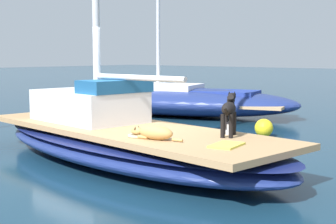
{
  "coord_description": "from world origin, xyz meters",
  "views": [
    {
      "loc": [
        -6.28,
        -6.45,
        1.98
      ],
      "look_at": [
        0.0,
        -1.0,
        1.01
      ],
      "focal_mm": 53.18,
      "sensor_mm": 36.0,
      "label": 1
    }
  ],
  "objects_px": {
    "sailboat_main": "(127,144)",
    "deck_towel": "(227,145)",
    "dog_tan": "(154,133)",
    "coiled_rope": "(138,136)",
    "moored_boat_starboard_side": "(180,100)",
    "dog_black": "(229,110)",
    "deck_winch": "(229,128)",
    "mooring_buoy": "(264,128)"
  },
  "relations": [
    {
      "from": "sailboat_main",
      "to": "deck_towel",
      "type": "relative_size",
      "value": 13.3
    },
    {
      "from": "dog_tan",
      "to": "coiled_rope",
      "type": "bearing_deg",
      "value": 90.17
    },
    {
      "from": "dog_tan",
      "to": "moored_boat_starboard_side",
      "type": "distance_m",
      "value": 8.47
    },
    {
      "from": "dog_tan",
      "to": "dog_black",
      "type": "bearing_deg",
      "value": -32.76
    },
    {
      "from": "coiled_rope",
      "to": "moored_boat_starboard_side",
      "type": "distance_m",
      "value": 8.26
    },
    {
      "from": "deck_towel",
      "to": "moored_boat_starboard_side",
      "type": "bearing_deg",
      "value": 43.78
    },
    {
      "from": "dog_tan",
      "to": "deck_winch",
      "type": "relative_size",
      "value": 4.54
    },
    {
      "from": "dog_black",
      "to": "deck_winch",
      "type": "xyz_separation_m",
      "value": [
        0.14,
        0.08,
        -0.32
      ]
    },
    {
      "from": "dog_black",
      "to": "moored_boat_starboard_side",
      "type": "distance_m",
      "value": 8.13
    },
    {
      "from": "dog_black",
      "to": "coiled_rope",
      "type": "relative_size",
      "value": 2.71
    },
    {
      "from": "dog_tan",
      "to": "deck_winch",
      "type": "height_order",
      "value": "dog_tan"
    },
    {
      "from": "dog_tan",
      "to": "deck_winch",
      "type": "xyz_separation_m",
      "value": [
        1.19,
        -0.6,
        -0.01
      ]
    },
    {
      "from": "deck_towel",
      "to": "moored_boat_starboard_side",
      "type": "distance_m",
      "value": 9.02
    },
    {
      "from": "dog_tan",
      "to": "moored_boat_starboard_side",
      "type": "relative_size",
      "value": 0.12
    },
    {
      "from": "coiled_rope",
      "to": "moored_boat_starboard_side",
      "type": "height_order",
      "value": "moored_boat_starboard_side"
    },
    {
      "from": "moored_boat_starboard_side",
      "to": "sailboat_main",
      "type": "bearing_deg",
      "value": -148.3
    },
    {
      "from": "moored_boat_starboard_side",
      "to": "mooring_buoy",
      "type": "relative_size",
      "value": 18.64
    },
    {
      "from": "dog_tan",
      "to": "deck_winch",
      "type": "distance_m",
      "value": 1.34
    },
    {
      "from": "dog_black",
      "to": "moored_boat_starboard_side",
      "type": "xyz_separation_m",
      "value": [
        5.73,
        5.75,
        -0.59
      ]
    },
    {
      "from": "deck_winch",
      "to": "sailboat_main",
      "type": "bearing_deg",
      "value": 105.94
    },
    {
      "from": "dog_tan",
      "to": "coiled_rope",
      "type": "distance_m",
      "value": 0.36
    },
    {
      "from": "coiled_rope",
      "to": "moored_boat_starboard_side",
      "type": "bearing_deg",
      "value": 34.82
    },
    {
      "from": "dog_black",
      "to": "mooring_buoy",
      "type": "distance_m",
      "value": 4.11
    },
    {
      "from": "dog_tan",
      "to": "deck_towel",
      "type": "relative_size",
      "value": 1.7
    },
    {
      "from": "deck_towel",
      "to": "mooring_buoy",
      "type": "bearing_deg",
      "value": 23.86
    },
    {
      "from": "dog_tan",
      "to": "mooring_buoy",
      "type": "bearing_deg",
      "value": 9.74
    },
    {
      "from": "deck_winch",
      "to": "moored_boat_starboard_side",
      "type": "height_order",
      "value": "moored_boat_starboard_side"
    },
    {
      "from": "deck_towel",
      "to": "moored_boat_starboard_side",
      "type": "xyz_separation_m",
      "value": [
        6.51,
        6.24,
        -0.18
      ]
    },
    {
      "from": "deck_winch",
      "to": "coiled_rope",
      "type": "distance_m",
      "value": 1.53
    },
    {
      "from": "sailboat_main",
      "to": "dog_tan",
      "type": "distance_m",
      "value": 1.5
    },
    {
      "from": "dog_black",
      "to": "moored_boat_starboard_side",
      "type": "height_order",
      "value": "moored_boat_starboard_side"
    },
    {
      "from": "mooring_buoy",
      "to": "coiled_rope",
      "type": "bearing_deg",
      "value": -174.35
    },
    {
      "from": "dog_tan",
      "to": "mooring_buoy",
      "type": "distance_m",
      "value": 4.88
    },
    {
      "from": "dog_tan",
      "to": "deck_winch",
      "type": "bearing_deg",
      "value": -26.69
    },
    {
      "from": "sailboat_main",
      "to": "coiled_rope",
      "type": "xyz_separation_m",
      "value": [
        -0.66,
        -0.93,
        0.35
      ]
    },
    {
      "from": "moored_boat_starboard_side",
      "to": "dog_tan",
      "type": "bearing_deg",
      "value": -143.24
    },
    {
      "from": "dog_black",
      "to": "coiled_rope",
      "type": "height_order",
      "value": "dog_black"
    },
    {
      "from": "moored_boat_starboard_side",
      "to": "deck_towel",
      "type": "bearing_deg",
      "value": -136.22
    },
    {
      "from": "deck_winch",
      "to": "deck_towel",
      "type": "xyz_separation_m",
      "value": [
        -0.93,
        -0.58,
        -0.08
      ]
    },
    {
      "from": "sailboat_main",
      "to": "deck_winch",
      "type": "bearing_deg",
      "value": -74.06
    },
    {
      "from": "sailboat_main",
      "to": "deck_winch",
      "type": "xyz_separation_m",
      "value": [
        0.54,
        -1.88,
        0.42
      ]
    },
    {
      "from": "sailboat_main",
      "to": "coiled_rope",
      "type": "distance_m",
      "value": 1.19
    }
  ]
}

